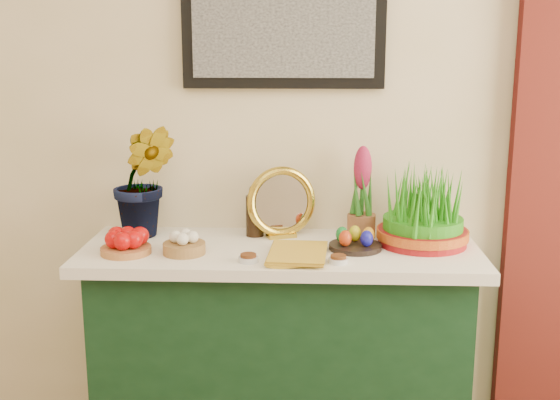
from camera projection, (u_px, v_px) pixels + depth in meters
The scene contains 13 objects.
sideboard at pixel (281, 367), 2.59m from camera, with size 1.30×0.45×0.85m, color #14391E.
tablecloth at pixel (281, 252), 2.49m from camera, with size 1.40×0.55×0.04m, color white.
hyacinth_green at pixel (143, 163), 2.56m from camera, with size 0.28×0.24×0.56m, color #286C1F.
apple_bowl at pixel (126, 243), 2.39m from camera, with size 0.20×0.20×0.09m.
garlic_basket at pixel (184, 244), 2.39m from camera, with size 0.16×0.16×0.08m.
vinegar_cruet at pixel (255, 213), 2.60m from camera, with size 0.07×0.07×0.19m.
mirror at pixel (281, 203), 2.59m from camera, with size 0.27×0.15×0.26m.
book at pixel (269, 252), 2.36m from camera, with size 0.18×0.26×0.04m, color gold.
spice_dish_left at pixel (248, 258), 2.31m from camera, with size 0.07×0.07×0.03m.
spice_dish_right at pixel (338, 259), 2.30m from camera, with size 0.06×0.06×0.03m.
egg_plate at pixel (355, 242), 2.45m from camera, with size 0.24×0.24×0.08m.
hyacinth_pink at pixel (362, 196), 2.58m from camera, with size 0.10×0.10×0.34m.
wheatgrass_sabzeh at pixel (423, 213), 2.49m from camera, with size 0.33×0.33×0.27m.
Camera 1 is at (0.07, -0.38, 1.60)m, focal length 45.00 mm.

